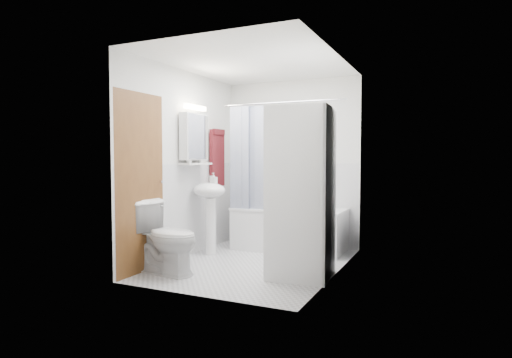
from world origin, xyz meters
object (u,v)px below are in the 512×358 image
at_px(toilet, 166,238).
at_px(sink, 210,201).
at_px(washer_dryer, 301,193).
at_px(bathtub, 289,227).

bearing_deg(toilet, sink, 8.85).
distance_m(sink, toilet, 1.05).
xyz_separation_m(sink, washer_dryer, (1.43, -0.49, 0.21)).
distance_m(bathtub, washer_dryer, 1.44).
relative_size(sink, washer_dryer, 0.57).
height_order(sink, toilet, sink).
distance_m(washer_dryer, toilet, 1.57).
relative_size(bathtub, sink, 1.46).
bearing_deg(bathtub, washer_dryer, -64.49).
bearing_deg(washer_dryer, sink, 156.05).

